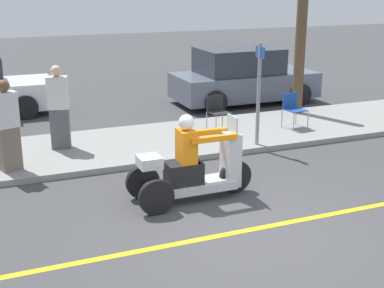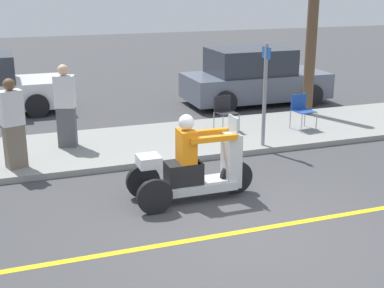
{
  "view_description": "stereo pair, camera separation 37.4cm",
  "coord_description": "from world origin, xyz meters",
  "px_view_note": "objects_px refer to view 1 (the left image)",
  "views": [
    {
      "loc": [
        -3.53,
        -6.36,
        3.58
      ],
      "look_at": [
        -0.34,
        1.42,
        0.98
      ],
      "focal_mm": 50.0,
      "sensor_mm": 36.0,
      "label": 1
    },
    {
      "loc": [
        -3.18,
        -6.49,
        3.58
      ],
      "look_at": [
        -0.34,
        1.42,
        0.98
      ],
      "focal_mm": 50.0,
      "sensor_mm": 36.0,
      "label": 2
    }
  ],
  "objects_px": {
    "folding_chair_set_back": "(217,109)",
    "tree_trunk": "(300,50)",
    "spectator_by_tree": "(7,127)",
    "folding_chair_curbside": "(293,107)",
    "parked_car_lot_far": "(243,77)",
    "spectator_near_curb": "(59,109)",
    "motorcycle_trike": "(193,169)",
    "street_sign": "(259,90)"
  },
  "relations": [
    {
      "from": "tree_trunk",
      "to": "street_sign",
      "type": "xyz_separation_m",
      "value": [
        -2.42,
        -2.17,
        -0.48
      ]
    },
    {
      "from": "street_sign",
      "to": "parked_car_lot_far",
      "type": "bearing_deg",
      "value": 66.55
    },
    {
      "from": "motorcycle_trike",
      "to": "folding_chair_set_back",
      "type": "height_order",
      "value": "motorcycle_trike"
    },
    {
      "from": "tree_trunk",
      "to": "folding_chair_curbside",
      "type": "bearing_deg",
      "value": -126.9
    },
    {
      "from": "motorcycle_trike",
      "to": "spectator_near_curb",
      "type": "height_order",
      "value": "spectator_near_curb"
    },
    {
      "from": "spectator_by_tree",
      "to": "motorcycle_trike",
      "type": "bearing_deg",
      "value": -40.41
    },
    {
      "from": "spectator_near_curb",
      "to": "parked_car_lot_far",
      "type": "height_order",
      "value": "spectator_near_curb"
    },
    {
      "from": "spectator_by_tree",
      "to": "folding_chair_set_back",
      "type": "height_order",
      "value": "spectator_by_tree"
    },
    {
      "from": "folding_chair_set_back",
      "to": "spectator_by_tree",
      "type": "bearing_deg",
      "value": -167.48
    },
    {
      "from": "motorcycle_trike",
      "to": "street_sign",
      "type": "bearing_deg",
      "value": 40.78
    },
    {
      "from": "motorcycle_trike",
      "to": "parked_car_lot_far",
      "type": "relative_size",
      "value": 0.51
    },
    {
      "from": "parked_car_lot_far",
      "to": "street_sign",
      "type": "xyz_separation_m",
      "value": [
        -1.85,
        -4.27,
        0.55
      ]
    },
    {
      "from": "motorcycle_trike",
      "to": "parked_car_lot_far",
      "type": "xyz_separation_m",
      "value": [
        4.21,
        6.3,
        0.24
      ]
    },
    {
      "from": "tree_trunk",
      "to": "street_sign",
      "type": "height_order",
      "value": "tree_trunk"
    },
    {
      "from": "spectator_near_curb",
      "to": "tree_trunk",
      "type": "relative_size",
      "value": 0.53
    },
    {
      "from": "spectator_near_curb",
      "to": "parked_car_lot_far",
      "type": "relative_size",
      "value": 0.42
    },
    {
      "from": "spectator_near_curb",
      "to": "parked_car_lot_far",
      "type": "xyz_separation_m",
      "value": [
        5.85,
        2.92,
        -0.21
      ]
    },
    {
      "from": "street_sign",
      "to": "folding_chair_curbside",
      "type": "bearing_deg",
      "value": 31.74
    },
    {
      "from": "folding_chair_curbside",
      "to": "parked_car_lot_far",
      "type": "height_order",
      "value": "parked_car_lot_far"
    },
    {
      "from": "folding_chair_set_back",
      "to": "folding_chair_curbside",
      "type": "bearing_deg",
      "value": -14.23
    },
    {
      "from": "folding_chair_set_back",
      "to": "folding_chair_curbside",
      "type": "xyz_separation_m",
      "value": [
        1.8,
        -0.46,
        0.0
      ]
    },
    {
      "from": "spectator_by_tree",
      "to": "folding_chair_curbside",
      "type": "bearing_deg",
      "value": 5.25
    },
    {
      "from": "spectator_by_tree",
      "to": "folding_chair_set_back",
      "type": "bearing_deg",
      "value": 12.52
    },
    {
      "from": "spectator_near_curb",
      "to": "street_sign",
      "type": "height_order",
      "value": "street_sign"
    },
    {
      "from": "motorcycle_trike",
      "to": "street_sign",
      "type": "xyz_separation_m",
      "value": [
        2.35,
        2.03,
        0.79
      ]
    },
    {
      "from": "folding_chair_set_back",
      "to": "tree_trunk",
      "type": "height_order",
      "value": "tree_trunk"
    },
    {
      "from": "spectator_by_tree",
      "to": "parked_car_lot_far",
      "type": "distance_m",
      "value": 8.01
    },
    {
      "from": "spectator_by_tree",
      "to": "folding_chair_curbside",
      "type": "distance_m",
      "value": 6.62
    },
    {
      "from": "spectator_near_curb",
      "to": "street_sign",
      "type": "distance_m",
      "value": 4.24
    },
    {
      "from": "spectator_by_tree",
      "to": "tree_trunk",
      "type": "distance_m",
      "value": 7.8
    },
    {
      "from": "street_sign",
      "to": "tree_trunk",
      "type": "bearing_deg",
      "value": 41.86
    },
    {
      "from": "spectator_by_tree",
      "to": "folding_chair_set_back",
      "type": "relative_size",
      "value": 2.1
    },
    {
      "from": "folding_chair_curbside",
      "to": "spectator_near_curb",
      "type": "bearing_deg",
      "value": 175.43
    },
    {
      "from": "folding_chair_set_back",
      "to": "tree_trunk",
      "type": "distance_m",
      "value": 3.09
    },
    {
      "from": "motorcycle_trike",
      "to": "spectator_by_tree",
      "type": "distance_m",
      "value": 3.64
    },
    {
      "from": "spectator_by_tree",
      "to": "folding_chair_set_back",
      "type": "distance_m",
      "value": 4.91
    },
    {
      "from": "tree_trunk",
      "to": "spectator_by_tree",
      "type": "bearing_deg",
      "value": -166.13
    },
    {
      "from": "motorcycle_trike",
      "to": "street_sign",
      "type": "relative_size",
      "value": 0.98
    },
    {
      "from": "tree_trunk",
      "to": "street_sign",
      "type": "distance_m",
      "value": 3.28
    },
    {
      "from": "folding_chair_curbside",
      "to": "street_sign",
      "type": "relative_size",
      "value": 0.37
    },
    {
      "from": "folding_chair_set_back",
      "to": "parked_car_lot_far",
      "type": "distance_m",
      "value": 3.63
    },
    {
      "from": "parked_car_lot_far",
      "to": "tree_trunk",
      "type": "bearing_deg",
      "value": -74.86
    }
  ]
}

